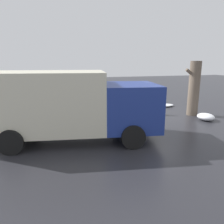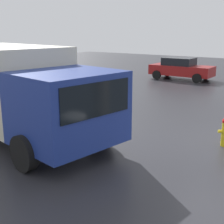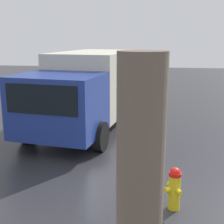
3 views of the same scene
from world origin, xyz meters
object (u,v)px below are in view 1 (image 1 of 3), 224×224
at_px(delivery_truck, 71,103).
at_px(parked_car, 50,85).
at_px(fire_hydrant, 159,107).
at_px(tree_trunk, 194,88).

bearing_deg(delivery_truck, parked_car, -168.10).
xyz_separation_m(fire_hydrant, parked_car, (6.28, -11.19, 0.30)).
height_order(fire_hydrant, delivery_truck, delivery_truck).
relative_size(tree_trunk, parked_car, 0.75).
relative_size(tree_trunk, delivery_truck, 0.46).
distance_m(tree_trunk, parked_car, 14.37).
xyz_separation_m(tree_trunk, parked_car, (8.17, -11.79, -0.85)).
bearing_deg(tree_trunk, parked_car, -55.26).
bearing_deg(delivery_truck, tree_trunk, 115.96).
bearing_deg(fire_hydrant, parked_car, 178.72).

